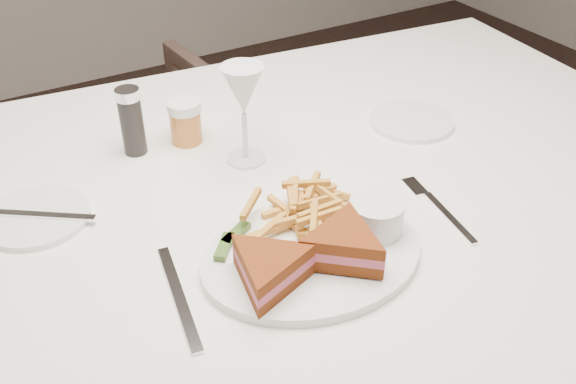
{
  "coord_description": "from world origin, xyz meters",
  "views": [
    {
      "loc": [
        -0.46,
        -0.45,
        1.35
      ],
      "look_at": [
        -0.07,
        0.22,
        0.8
      ],
      "focal_mm": 40.0,
      "sensor_mm": 36.0,
      "label": 1
    }
  ],
  "objects": [
    {
      "name": "table",
      "position": [
        -0.07,
        0.27,
        0.38
      ],
      "size": [
        1.73,
        1.24,
        0.75
      ],
      "primitive_type": "cube",
      "rotation": [
        0.0,
        0.0,
        -0.1
      ],
      "color": "white",
      "rests_on": "ground"
    },
    {
      "name": "chair_far",
      "position": [
        -0.08,
        1.09,
        0.33
      ],
      "size": [
        0.67,
        0.64,
        0.65
      ],
      "primitive_type": "imported",
      "rotation": [
        0.0,
        0.0,
        3.21
      ],
      "color": "#47342B",
      "rests_on": "ground"
    },
    {
      "name": "table_setting",
      "position": [
        -0.08,
        0.22,
        0.79
      ],
      "size": [
        0.85,
        0.61,
        0.18
      ],
      "color": "white",
      "rests_on": "table"
    }
  ]
}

